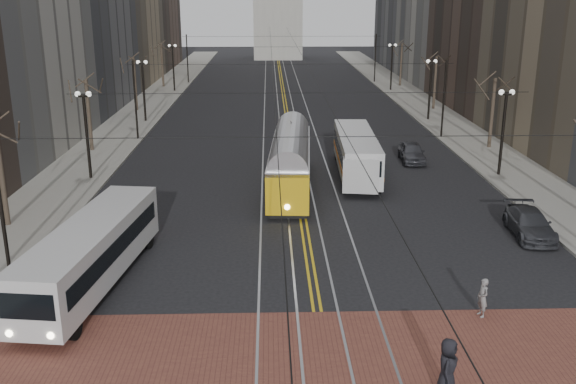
{
  "coord_description": "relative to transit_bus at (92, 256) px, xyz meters",
  "views": [
    {
      "loc": [
        -1.82,
        -23.36,
        11.84
      ],
      "look_at": [
        -0.97,
        5.15,
        3.0
      ],
      "focal_mm": 40.0,
      "sensor_mm": 36.0,
      "label": 1
    }
  ],
  "objects": [
    {
      "name": "pedestrian_a",
      "position": [
        12.81,
        -8.16,
        -0.41
      ],
      "size": [
        0.92,
        1.1,
        1.92
      ],
      "primitive_type": "imported",
      "rotation": [
        0.0,
        0.0,
        1.18
      ],
      "color": "black",
      "rests_on": "crosswalk_band"
    },
    {
      "name": "trolley_wires",
      "position": [
        9.27,
        33.18,
        2.4
      ],
      "size": [
        25.96,
        120.0,
        6.6
      ],
      "color": "black",
      "rests_on": "ground"
    },
    {
      "name": "pedestrian_b",
      "position": [
        15.52,
        -3.16,
        -0.6
      ],
      "size": [
        0.47,
        0.62,
        1.54
      ],
      "primitive_type": "imported",
      "rotation": [
        0.0,
        0.0,
        4.9
      ],
      "color": "slate",
      "rests_on": "crosswalk_band"
    },
    {
      "name": "sidewalk_right",
      "position": [
        24.27,
        43.34,
        -1.3
      ],
      "size": [
        5.0,
        140.0,
        0.15
      ],
      "primitive_type": "cube",
      "color": "gray",
      "rests_on": "ground"
    },
    {
      "name": "sedan_grey",
      "position": [
        17.92,
        20.55,
        -0.67
      ],
      "size": [
        1.92,
        4.25,
        1.42
      ],
      "primitive_type": "imported",
      "rotation": [
        0.0,
        0.0,
        -0.06
      ],
      "color": "#3F4047",
      "rests_on": "ground"
    },
    {
      "name": "cargo_van",
      "position": [
        13.27,
        14.09,
        -0.14
      ],
      "size": [
        2.95,
        5.84,
        2.47
      ],
      "primitive_type": "cube",
      "rotation": [
        0.0,
        0.0,
        -0.15
      ],
      "color": "silver",
      "rests_on": "ground"
    },
    {
      "name": "streetcar",
      "position": [
        8.77,
        13.9,
        0.12
      ],
      "size": [
        3.13,
        12.83,
        2.99
      ],
      "primitive_type": "cube",
      "rotation": [
        0.0,
        0.0,
        -0.06
      ],
      "color": "gold",
      "rests_on": "ground"
    },
    {
      "name": "rear_bus",
      "position": [
        13.32,
        16.92,
        0.04
      ],
      "size": [
        2.8,
        10.93,
        2.83
      ],
      "primitive_type": "cube",
      "rotation": [
        0.0,
        0.0,
        -0.04
      ],
      "color": "silver",
      "rests_on": "ground"
    },
    {
      "name": "centre_lines",
      "position": [
        9.27,
        43.34,
        -1.37
      ],
      "size": [
        0.42,
        130.0,
        0.01
      ],
      "primitive_type": "cube",
      "color": "gold",
      "rests_on": "ground"
    },
    {
      "name": "sidewalk_left",
      "position": [
        -5.73,
        43.34,
        -1.3
      ],
      "size": [
        5.0,
        140.0,
        0.15
      ],
      "primitive_type": "cube",
      "color": "gray",
      "rests_on": "ground"
    },
    {
      "name": "lamp_posts",
      "position": [
        9.27,
        27.09,
        1.42
      ],
      "size": [
        27.6,
        57.2,
        5.6
      ],
      "color": "black",
      "rests_on": "ground"
    },
    {
      "name": "street_trees",
      "position": [
        9.27,
        33.59,
        1.42
      ],
      "size": [
        31.68,
        53.28,
        5.6
      ],
      "color": "#382D23",
      "rests_on": "ground"
    },
    {
      "name": "ground",
      "position": [
        9.27,
        -1.66,
        -1.38
      ],
      "size": [
        260.0,
        260.0,
        0.0
      ],
      "primitive_type": "plane",
      "color": "black",
      "rests_on": "ground"
    },
    {
      "name": "transit_bus",
      "position": [
        0.0,
        0.0,
        0.0
      ],
      "size": [
        3.71,
        11.23,
        2.76
      ],
      "primitive_type": "cube",
      "rotation": [
        0.0,
        0.0,
        -0.13
      ],
      "color": "silver",
      "rests_on": "ground"
    },
    {
      "name": "streetcar_rails",
      "position": [
        9.27,
        43.34,
        -1.37
      ],
      "size": [
        4.8,
        130.0,
        0.02
      ],
      "primitive_type": "cube",
      "color": "gray",
      "rests_on": "ground"
    },
    {
      "name": "crosswalk_band",
      "position": [
        9.27,
        -5.66,
        -1.37
      ],
      "size": [
        25.0,
        6.0,
        0.01
      ],
      "primitive_type": "cube",
      "color": "brown",
      "rests_on": "ground"
    },
    {
      "name": "sedan_parked",
      "position": [
        20.66,
        5.27,
        -0.72
      ],
      "size": [
        2.23,
        4.68,
        1.32
      ],
      "primitive_type": "imported",
      "rotation": [
        0.0,
        0.0,
        -0.09
      ],
      "color": "#393B40",
      "rests_on": "ground"
    }
  ]
}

